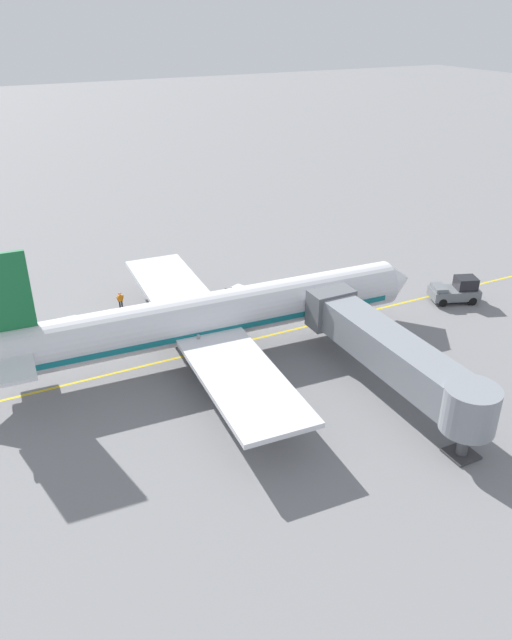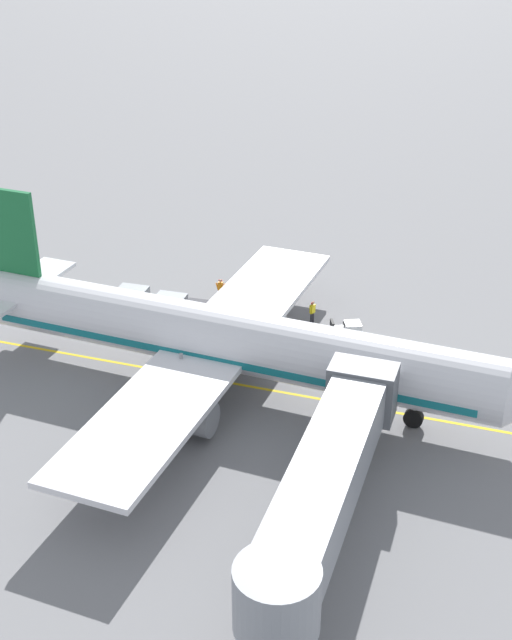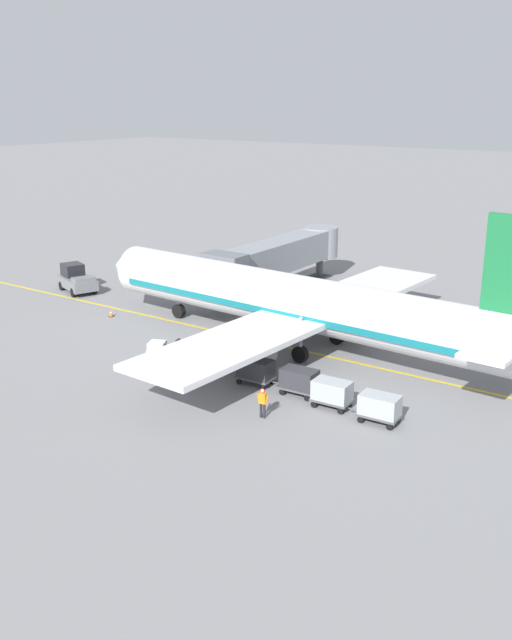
% 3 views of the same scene
% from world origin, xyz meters
% --- Properties ---
extents(ground_plane, '(400.00, 400.00, 0.00)m').
position_xyz_m(ground_plane, '(0.00, 0.00, 0.00)').
color(ground_plane, slate).
extents(gate_lead_in_line, '(0.24, 80.00, 0.01)m').
position_xyz_m(gate_lead_in_line, '(0.00, 0.00, 0.00)').
color(gate_lead_in_line, gold).
rests_on(gate_lead_in_line, ground).
extents(parked_airliner, '(30.24, 37.33, 10.63)m').
position_xyz_m(parked_airliner, '(0.40, -0.69, 3.19)').
color(parked_airliner, silver).
rests_on(parked_airliner, ground).
extents(jet_bridge, '(17.83, 3.50, 4.98)m').
position_xyz_m(jet_bridge, '(11.62, 8.25, 3.46)').
color(jet_bridge, gray).
rests_on(jet_bridge, ground).
extents(baggage_tug_lead, '(2.11, 2.77, 1.62)m').
position_xyz_m(baggage_tug_lead, '(-7.13, 4.83, 0.71)').
color(baggage_tug_lead, silver).
rests_on(baggage_tug_lead, ground).
extents(baggage_cart_front, '(1.40, 2.93, 1.58)m').
position_xyz_m(baggage_cart_front, '(-6.74, -2.01, 0.95)').
color(baggage_cart_front, '#4C4C51').
rests_on(baggage_cart_front, ground).
extents(baggage_cart_second_in_train, '(1.40, 2.93, 1.58)m').
position_xyz_m(baggage_cart_second_in_train, '(-6.62, -5.04, 0.95)').
color(baggage_cart_second_in_train, '#4C4C51').
rests_on(baggage_cart_second_in_train, ground).
extents(baggage_cart_third_in_train, '(1.40, 2.93, 1.58)m').
position_xyz_m(baggage_cart_third_in_train, '(-7.09, -7.47, 0.95)').
color(baggage_cart_third_in_train, '#4C4C51').
rests_on(baggage_cart_third_in_train, ground).
extents(baggage_cart_tail_end, '(1.40, 2.93, 1.58)m').
position_xyz_m(baggage_cart_tail_end, '(-7.37, -10.51, 0.95)').
color(baggage_cart_tail_end, '#4C4C51').
rests_on(baggage_cart_tail_end, ground).
extents(ground_crew_wing_walker, '(0.70, 0.36, 1.69)m').
position_xyz_m(ground_crew_wing_walker, '(-9.03, 2.20, 0.95)').
color(ground_crew_wing_walker, '#232328').
rests_on(ground_crew_wing_walker, ground).
extents(ground_crew_loader, '(0.28, 0.73, 1.69)m').
position_xyz_m(ground_crew_loader, '(-10.43, -5.05, 0.95)').
color(ground_crew_loader, '#232328').
rests_on(ground_crew_loader, ground).
extents(safety_cone_nose_left, '(0.36, 0.36, 0.59)m').
position_xyz_m(safety_cone_nose_left, '(-1.85, 15.37, 0.29)').
color(safety_cone_nose_left, black).
rests_on(safety_cone_nose_left, ground).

